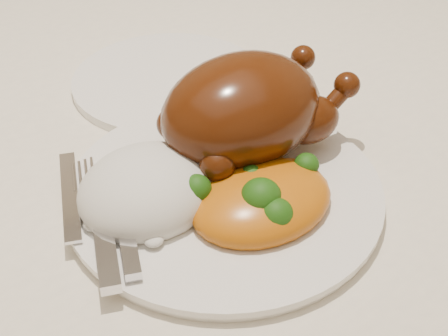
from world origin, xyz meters
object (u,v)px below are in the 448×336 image
dinner_plate (224,192)px  dining_table (69,261)px  roast_chicken (246,109)px  side_plate (169,80)px

dinner_plate → dining_table: bearing=140.9°
roast_chicken → side_plate: bearing=86.0°
dining_table → dinner_plate: dinner_plate is taller
dining_table → roast_chicken: roast_chicken is taller
roast_chicken → dining_table: bearing=154.8°
dining_table → roast_chicken: 0.23m
dining_table → side_plate: bearing=29.6°
dinner_plate → roast_chicken: bearing=38.8°
dining_table → dinner_plate: bearing=-39.1°
roast_chicken → dinner_plate: bearing=-145.0°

